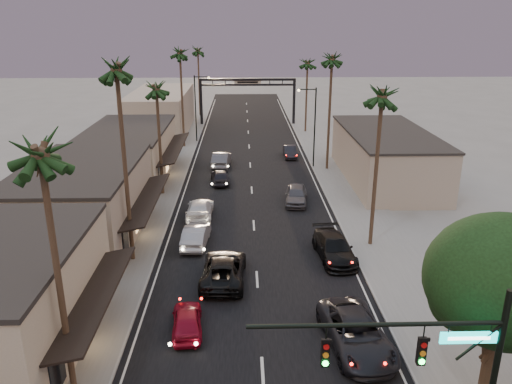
{
  "coord_description": "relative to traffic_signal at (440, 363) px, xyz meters",
  "views": [
    {
      "loc": [
        -0.85,
        -9.69,
        15.89
      ],
      "look_at": [
        0.21,
        29.15,
        2.5
      ],
      "focal_mm": 35.0,
      "sensor_mm": 36.0,
      "label": 1
    }
  ],
  "objects": [
    {
      "name": "streetlight_left",
      "position": [
        -12.61,
        54.0,
        0.25
      ],
      "size": [
        2.13,
        0.3,
        9.0
      ],
      "color": "black",
      "rests_on": "ground"
    },
    {
      "name": "palm_rc",
      "position": [
        2.91,
        60.0,
        5.39
      ],
      "size": [
        3.2,
        3.2,
        12.2
      ],
      "color": "#38281C",
      "rests_on": "ground"
    },
    {
      "name": "streetlight_right",
      "position": [
        1.23,
        41.0,
        0.25
      ],
      "size": [
        2.13,
        0.3,
        9.0
      ],
      "color": "black",
      "rests_on": "ground"
    },
    {
      "name": "curbside_near",
      "position": [
        -0.85,
        7.78,
        -4.23
      ],
      "size": [
        3.54,
        6.42,
        1.7
      ],
      "primitive_type": "imported",
      "rotation": [
        0.0,
        0.0,
        0.12
      ],
      "color": "black",
      "rests_on": "ground"
    },
    {
      "name": "oncoming_pickup",
      "position": [
        -7.84,
        14.94,
        -4.27
      ],
      "size": [
        2.98,
        5.99,
        1.63
      ],
      "primitive_type": "imported",
      "rotation": [
        0.0,
        0.0,
        3.09
      ],
      "color": "black",
      "rests_on": "ground"
    },
    {
      "name": "sidewalk_left",
      "position": [
        -15.19,
        48.0,
        -5.02
      ],
      "size": [
        5.0,
        92.0,
        0.12
      ],
      "primitive_type": "cube",
      "color": "slate",
      "rests_on": "ground"
    },
    {
      "name": "arch",
      "position": [
        -5.69,
        66.0,
        0.45
      ],
      "size": [
        15.2,
        0.4,
        7.27
      ],
      "color": "black",
      "rests_on": "ground"
    },
    {
      "name": "building_right",
      "position": [
        8.31,
        36.0,
        -2.58
      ],
      "size": [
        8.0,
        18.0,
        5.0
      ],
      "primitive_type": "cube",
      "color": "gray",
      "rests_on": "ground"
    },
    {
      "name": "storefront_far",
      "position": [
        -18.69,
        38.0,
        -2.58
      ],
      "size": [
        8.0,
        16.0,
        5.0
      ],
      "primitive_type": "cube",
      "color": "#B6A78B",
      "rests_on": "ground"
    },
    {
      "name": "curbside_far",
      "position": [
        -0.77,
        45.48,
        -4.4
      ],
      "size": [
        1.46,
        4.15,
        1.36
      ],
      "primitive_type": "imported",
      "rotation": [
        0.0,
        0.0,
        0.0
      ],
      "color": "black",
      "rests_on": "ground"
    },
    {
      "name": "oncoming_white",
      "position": [
        -10.23,
        25.94,
        -4.33
      ],
      "size": [
        2.16,
        5.23,
        1.51
      ],
      "primitive_type": "imported",
      "rotation": [
        0.0,
        0.0,
        3.13
      ],
      "color": "silver",
      "rests_on": "ground"
    },
    {
      "name": "road",
      "position": [
        -5.69,
        41.0,
        -5.08
      ],
      "size": [
        14.0,
        120.0,
        0.02
      ],
      "primitive_type": "cube",
      "color": "black",
      "rests_on": "ground"
    },
    {
      "name": "palm_lc",
      "position": [
        -14.29,
        32.0,
        5.39
      ],
      "size": [
        3.2,
        3.2,
        12.2
      ],
      "color": "#38281C",
      "rests_on": "ground"
    },
    {
      "name": "palm_far",
      "position": [
        -13.99,
        74.0,
        6.36
      ],
      "size": [
        3.2,
        3.2,
        13.2
      ],
      "color": "#38281C",
      "rests_on": "ground"
    },
    {
      "name": "sidewalk_right",
      "position": [
        3.81,
        48.0,
        -5.02
      ],
      "size": [
        5.0,
        92.0,
        0.12
      ],
      "primitive_type": "cube",
      "color": "slate",
      "rests_on": "ground"
    },
    {
      "name": "storefront_dist",
      "position": [
        -18.69,
        61.0,
        -2.08
      ],
      "size": [
        8.0,
        20.0,
        6.0
      ],
      "primitive_type": "cube",
      "color": "gray",
      "rests_on": "ground"
    },
    {
      "name": "oncoming_red",
      "position": [
        -9.61,
        9.44,
        -4.41
      ],
      "size": [
        1.96,
        4.08,
        1.35
      ],
      "primitive_type": "imported",
      "rotation": [
        0.0,
        0.0,
        3.24
      ],
      "color": "maroon",
      "rests_on": "ground"
    },
    {
      "name": "oncoming_silver",
      "position": [
        -10.07,
        20.44,
        -4.31
      ],
      "size": [
        1.99,
        4.81,
        1.55
      ],
      "primitive_type": "imported",
      "rotation": [
        0.0,
        0.0,
        3.07
      ],
      "color": "gray",
      "rests_on": "ground"
    },
    {
      "name": "corner_tree",
      "position": [
        3.79,
        3.45,
        0.9
      ],
      "size": [
        6.2,
        6.2,
        8.8
      ],
      "color": "#38281C",
      "rests_on": "ground"
    },
    {
      "name": "storefront_mid",
      "position": [
        -18.69,
        22.0,
        -2.33
      ],
      "size": [
        8.0,
        14.0,
        5.5
      ],
      "primitive_type": "cube",
      "color": "gray",
      "rests_on": "ground"
    },
    {
      "name": "palm_ld",
      "position": [
        -14.29,
        51.0,
        7.33
      ],
      "size": [
        3.2,
        3.2,
        14.2
      ],
      "color": "#38281C",
      "rests_on": "ground"
    },
    {
      "name": "oncoming_grey_far",
      "position": [
        -9.0,
        41.46,
        -4.23
      ],
      "size": [
        2.18,
        5.26,
        1.69
      ],
      "primitive_type": "imported",
      "rotation": [
        0.0,
        0.0,
        3.07
      ],
      "color": "#49484D",
      "rests_on": "ground"
    },
    {
      "name": "palm_lb",
      "position": [
        -14.29,
        18.0,
        8.3
      ],
      "size": [
        3.2,
        3.2,
        15.2
      ],
      "color": "#38281C",
      "rests_on": "ground"
    },
    {
      "name": "palm_la",
      "position": [
        -14.29,
        5.0,
        6.36
      ],
      "size": [
        3.2,
        3.2,
        13.2
      ],
      "color": "#38281C",
      "rests_on": "ground"
    },
    {
      "name": "curbside_black",
      "position": [
        -0.19,
        17.87,
        -4.27
      ],
      "size": [
        2.78,
        5.79,
        1.63
      ],
      "primitive_type": "imported",
      "rotation": [
        0.0,
        0.0,
        0.09
      ],
      "color": "black",
      "rests_on": "ground"
    },
    {
      "name": "palm_rb",
      "position": [
        2.91,
        40.0,
        7.33
      ],
      "size": [
        3.2,
        3.2,
        14.2
      ],
      "color": "#38281C",
      "rests_on": "ground"
    },
    {
      "name": "oncoming_dgrey",
      "position": [
        -8.9,
        35.24,
        -4.34
      ],
      "size": [
        2.21,
        4.51,
        1.48
      ],
      "primitive_type": "imported",
      "rotation": [
        0.0,
        0.0,
        3.25
      ],
      "color": "black",
      "rests_on": "ground"
    },
    {
      "name": "curbside_grey",
      "position": [
        -1.69,
        29.18,
        -4.28
      ],
      "size": [
        2.44,
        4.89,
        1.6
      ],
      "primitive_type": "imported",
      "rotation": [
        0.0,
        0.0,
        -0.12
      ],
      "color": "#47474C",
      "rests_on": "ground"
    },
    {
      "name": "palm_ra",
      "position": [
        2.91,
        20.0,
        6.36
      ],
      "size": [
        3.2,
        3.2,
        13.2
      ],
      "color": "#38281C",
      "rests_on": "ground"
    },
    {
      "name": "traffic_signal",
      "position": [
        0.0,
        0.0,
        0.0
      ],
      "size": [
        8.51,
        0.22,
        7.8
      ],
      "color": "black",
      "rests_on": "ground"
    },
    {
      "name": "ground",
      "position": [
        -5.69,
        36.0,
        -5.08
      ],
      "size": [
        200.0,
        200.0,
        0.0
      ],
      "primitive_type": "plane",
      "color": "slate",
      "rests_on": "ground"
    }
  ]
}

